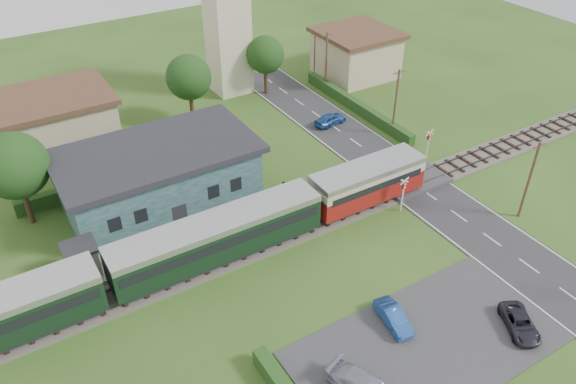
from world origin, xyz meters
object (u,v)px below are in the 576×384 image
car_park_dark (520,323)px  equipment_hut (82,260)px  station_building (159,176)px  car_park_blue (393,317)px  pedestrian_near (284,190)px  train (177,252)px  pedestrian_far (96,265)px  car_on_road (330,119)px  church_tower (226,2)px  house_west (57,121)px  crossing_signal_far (429,141)px  crossing_signal_near (403,190)px  house_east (356,53)px

car_park_dark → equipment_hut: bearing=166.6°
station_building → car_park_blue: size_ratio=4.69×
car_park_dark → pedestrian_near: bearing=133.8°
train → pedestrian_far: bearing=150.7°
train → pedestrian_far: 5.87m
car_on_road → equipment_hut: bearing=102.0°
car_park_dark → church_tower: bearing=116.5°
train → house_west: 23.18m
equipment_hut → church_tower: 33.48m
crossing_signal_far → car_park_dark: 20.67m
station_building → crossing_signal_near: (16.40, -11.40, -0.55)m
church_tower → car_park_dark: size_ratio=4.81×
pedestrian_near → pedestrian_far: bearing=21.6°
house_east → car_on_road: (-10.02, -9.08, -2.13)m
car_on_road → pedestrian_near: bearing=122.3°
equipment_hut → station_building: (8.00, 5.79, 0.95)m
crossing_signal_far → car_park_dark: crossing_signal_far is taller
church_tower → car_park_blue: 39.36m
crossing_signal_near → pedestrian_far: size_ratio=2.12×
crossing_signal_far → pedestrian_near: bearing=175.4°
pedestrian_near → pedestrian_far: 15.92m
church_tower → car_park_dark: bearing=-90.7°
church_tower → car_park_blue: bearing=-100.8°
train → house_east: (32.20, 22.00, 0.62)m
church_tower → pedestrian_far: 33.36m
crossing_signal_near → car_park_blue: crossing_signal_near is taller
train → crossing_signal_far: (25.80, 2.39, -0.04)m
station_building → house_west: size_ratio=1.48×
station_building → crossing_signal_far: bearing=-15.6°
car_park_dark → house_west: bearing=143.7°
train → house_west: bearing=96.9°
crossing_signal_far → car_on_road: crossing_signal_far is taller
equipment_hut → pedestrian_near: equipment_hut is taller
equipment_hut → crossing_signal_near: bearing=-12.9°
church_tower → pedestrian_near: 24.94m
car_on_road → crossing_signal_near: bearing=159.7°
car_park_blue → pedestrian_near: pedestrian_near is taller
equipment_hut → car_park_dark: size_ratio=0.70×
train → crossing_signal_near: train is taller
equipment_hut → car_park_blue: size_ratio=0.75×
church_tower → house_west: bearing=-171.5°
church_tower → crossing_signal_near: 29.57m
train → house_west: size_ratio=4.00×
station_building → pedestrian_far: size_ratio=10.35×
crossing_signal_near → crossing_signal_far: same height
church_tower → crossing_signal_far: size_ratio=5.37×
equipment_hut → train: train is taller
station_building → crossing_signal_near: size_ratio=4.88×
train → car_on_road: train is taller
crossing_signal_far → train: bearing=-174.7°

